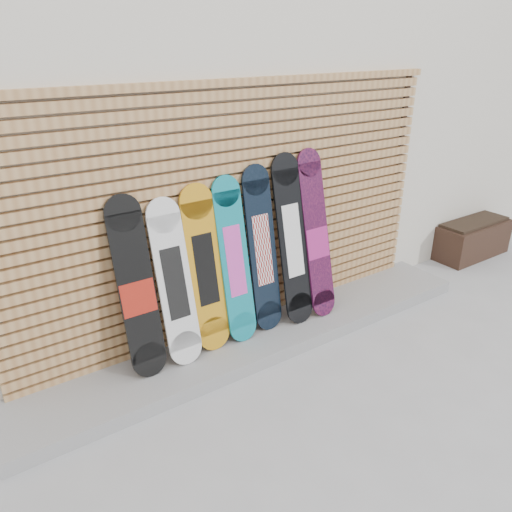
# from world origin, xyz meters

# --- Properties ---
(ground) EXTENTS (80.00, 80.00, 0.00)m
(ground) POSITION_xyz_m (0.00, 0.00, 0.00)
(ground) COLOR gray
(ground) RESTS_ON ground
(building) EXTENTS (12.00, 5.00, 3.60)m
(building) POSITION_xyz_m (0.50, 3.50, 1.80)
(building) COLOR beige
(building) RESTS_ON ground
(concrete_step) EXTENTS (4.60, 0.70, 0.12)m
(concrete_step) POSITION_xyz_m (-0.15, 0.68, 0.06)
(concrete_step) COLOR gray
(concrete_step) RESTS_ON ground
(slat_wall) EXTENTS (4.26, 0.08, 2.29)m
(slat_wall) POSITION_xyz_m (-0.15, 0.97, 1.21)
(slat_wall) COLOR #A37344
(slat_wall) RESTS_ON ground
(planter_box) EXTENTS (1.05, 0.44, 0.47)m
(planter_box) POSITION_xyz_m (3.23, 0.81, 0.23)
(planter_box) COLOR black
(planter_box) RESTS_ON ground
(snowboard_0) EXTENTS (0.28, 0.32, 1.43)m
(snowboard_0) POSITION_xyz_m (-1.22, 0.78, 0.82)
(snowboard_0) COLOR black
(snowboard_0) RESTS_ON concrete_step
(snowboard_1) EXTENTS (0.28, 0.34, 1.35)m
(snowboard_1) POSITION_xyz_m (-0.91, 0.78, 0.79)
(snowboard_1) COLOR silver
(snowboard_1) RESTS_ON concrete_step
(snowboard_2) EXTENTS (0.30, 0.29, 1.42)m
(snowboard_2) POSITION_xyz_m (-0.62, 0.80, 0.83)
(snowboard_2) COLOR #C18214
(snowboard_2) RESTS_ON concrete_step
(snowboard_3) EXTENTS (0.27, 0.32, 1.44)m
(snowboard_3) POSITION_xyz_m (-0.34, 0.79, 0.84)
(snowboard_3) COLOR #0D7686
(snowboard_3) RESTS_ON concrete_step
(snowboard_4) EXTENTS (0.27, 0.29, 1.49)m
(snowboard_4) POSITION_xyz_m (-0.04, 0.80, 0.86)
(snowboard_4) COLOR black
(snowboard_4) RESTS_ON concrete_step
(snowboard_5) EXTENTS (0.29, 0.36, 1.55)m
(snowboard_5) POSITION_xyz_m (0.27, 0.76, 0.89)
(snowboard_5) COLOR black
(snowboard_5) RESTS_ON concrete_step
(snowboard_6) EXTENTS (0.26, 0.39, 1.56)m
(snowboard_6) POSITION_xyz_m (0.54, 0.75, 0.89)
(snowboard_6) COLOR black
(snowboard_6) RESTS_ON concrete_step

